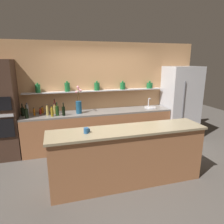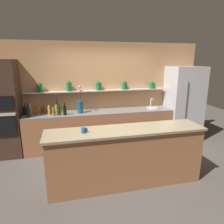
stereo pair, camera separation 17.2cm
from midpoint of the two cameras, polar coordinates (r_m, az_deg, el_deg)
name	(u,v)px [view 2 (the right image)]	position (r m, az deg, el deg)	size (l,w,h in m)	color
ground_plane	(119,169)	(4.23, 3.09, -15.99)	(12.00, 12.00, 0.00)	#4C4742
back_wall_unit	(103,94)	(5.26, -1.71, 5.26)	(5.20, 0.28, 2.60)	tan
back_counter_unit	(101,129)	(5.11, -2.25, -4.81)	(3.65, 0.62, 0.92)	#99603D
island_counter	(126,156)	(3.60, 5.35, -12.53)	(2.72, 0.61, 1.02)	#99603D
refrigerator	(183,104)	(5.80, 20.53, 2.16)	(0.89, 0.73, 2.00)	#B7B7BC
oven_tower	(5,110)	(5.00, -27.35, 0.59)	(0.62, 0.64, 2.17)	#3D281E
flower_vase	(80,105)	(4.81, -8.08, 2.11)	(0.15, 0.17, 0.65)	navy
sink_fixture	(152,107)	(5.42, 12.35, 1.29)	(0.32, 0.32, 0.25)	#B7B7BC
bottle_wine_0	(65,110)	(4.71, -12.30, 0.45)	(0.07, 0.07, 0.30)	black
bottle_spirit_1	(56,109)	(4.91, -14.64, 0.82)	(0.06, 0.06, 0.25)	tan
bottle_wine_2	(57,107)	(5.00, -14.55, 1.39)	(0.07, 0.07, 0.34)	#380C0C
bottle_wine_3	(28,112)	(4.74, -21.82, -0.13)	(0.08, 0.08, 0.31)	black
bottle_sauce_4	(45,110)	(5.06, -17.81, 0.59)	(0.05, 0.05, 0.17)	#9E4C0A
bottle_spirit_5	(49,110)	(4.85, -16.56, 0.54)	(0.06, 0.06, 0.25)	tan
bottle_sauce_6	(36,111)	(4.95, -19.91, 0.20)	(0.05, 0.05, 0.18)	#9E4C0A
bottle_wine_7	(59,110)	(4.75, -14.00, 0.52)	(0.07, 0.07, 0.31)	#193814
bottle_oil_8	(53,111)	(4.72, -15.38, 0.15)	(0.06, 0.06, 0.25)	olive
bottle_sauce_9	(42,111)	(5.00, -18.36, 0.32)	(0.05, 0.05, 0.16)	maroon
bottle_wine_10	(25,111)	(4.99, -22.68, 0.34)	(0.08, 0.08, 0.29)	black
bottle_spirit_11	(30,109)	(5.07, -21.56, 0.86)	(0.06, 0.06, 0.28)	gray
coffee_mug	(84,130)	(3.22, -6.56, -5.17)	(0.10, 0.08, 0.09)	#235184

